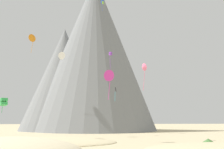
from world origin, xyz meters
TOP-DOWN VIEW (x-y plane):
  - dune_foreground_left at (-11.60, 22.93)m, footprint 26.19×18.97m
  - bush_scatter_east at (16.17, 18.85)m, footprint 2.89×2.89m
  - rock_massif at (-3.68, 74.13)m, footprint 63.09×62.03m
  - kite_blue_high at (0.61, 57.58)m, footprint 1.00×0.96m
  - kite_violet_mid at (2.93, 53.84)m, footprint 1.06×1.06m
  - kite_orange_high at (-20.60, 56.26)m, footprint 2.10×1.97m
  - kite_black_low at (3.24, 43.22)m, footprint 0.40×0.99m
  - kite_magenta_low at (-0.26, 23.62)m, footprint 2.22×1.41m
  - kite_green_low at (-22.13, 35.53)m, footprint 1.96×1.99m
  - kite_lime_high at (-0.06, 44.50)m, footprint 0.52×0.49m
  - kite_rainbow_mid at (7.17, 27.29)m, footprint 1.22×1.66m
  - kite_white_mid at (-10.37, 39.63)m, footprint 1.99×1.83m

SIDE VIEW (x-z plane):
  - dune_foreground_left at x=-11.60m, z-range -0.94..0.94m
  - bush_scatter_east at x=16.17m, z-range 0.00..0.85m
  - kite_green_low at x=-22.13m, z-range 6.12..9.35m
  - kite_black_low at x=3.24m, z-range 9.41..12.93m
  - kite_magenta_low at x=-0.26m, z-range 9.21..14.82m
  - kite_rainbow_mid at x=7.17m, z-range 11.57..17.17m
  - kite_white_mid at x=-10.37m, z-range 18.30..20.20m
  - kite_violet_mid at x=2.93m, z-range 20.69..25.72m
  - rock_massif at x=-3.68m, z-range -2.39..55.82m
  - kite_orange_high at x=-20.60m, z-range 25.26..31.12m
  - kite_lime_high at x=-0.06m, z-range 34.93..35.80m
  - kite_blue_high at x=0.61m, z-range 39.47..43.03m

